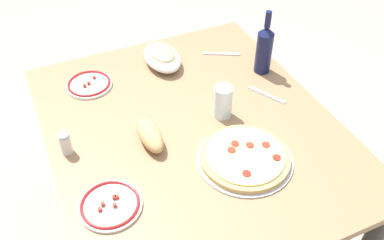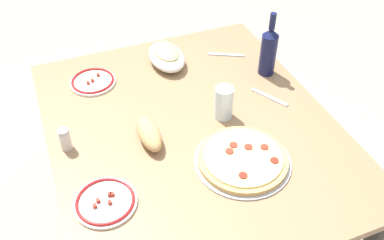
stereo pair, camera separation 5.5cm
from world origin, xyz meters
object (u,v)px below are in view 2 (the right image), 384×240
Objects in this scene: bread_loaf at (149,134)px; baked_pasta_dish at (166,55)px; pepperoni_pizza at (243,159)px; wine_bottle at (269,50)px; side_plate_near at (93,81)px; side_plate_far at (105,202)px; spice_shaker at (65,139)px; dining_table at (192,146)px; water_glass at (224,103)px.

baked_pasta_dish is at bearing 153.65° from bread_loaf.
pepperoni_pizza is 1.85× the size of bread_loaf.
wine_bottle is 1.48× the size of side_plate_near.
side_plate_far is at bearing -8.50° from side_plate_near.
spice_shaker reaches higher than side_plate_near.
dining_table is 3.72× the size of pepperoni_pizza.
spice_shaker reaches higher than baked_pasta_dish.
baked_pasta_dish is 1.80× the size of water_glass.
dining_table is at bearing -64.72° from wine_bottle.
dining_table is 0.51m from side_plate_near.
side_plate_near is at bearing -86.06° from baked_pasta_dish.
wine_bottle reaches higher than bread_loaf.
side_plate_near is 1.06× the size of bread_loaf.
pepperoni_pizza reaches higher than side_plate_near.
pepperoni_pizza is at bearing 62.11° from spice_shaker.
water_glass is at bearing 94.80° from bread_loaf.
side_plate_near is 0.39m from spice_shaker.
spice_shaker is at bearing -117.89° from pepperoni_pizza.
pepperoni_pizza is 0.35m from bread_loaf.
bread_loaf is at bearing 75.50° from spice_shaker.
water_glass is 0.73× the size of bread_loaf.
side_plate_near is (-0.64, -0.39, -0.01)m from pepperoni_pizza.
spice_shaker is (-0.29, -0.55, 0.03)m from pepperoni_pizza.
baked_pasta_dish is 0.79m from side_plate_far.
side_plate_far is at bearing -58.80° from dining_table.
side_plate_near and side_plate_far have the same top height.
wine_bottle reaches higher than baked_pasta_dish.
bread_loaf is at bearing 15.75° from side_plate_near.
baked_pasta_dish is 0.63m from spice_shaker.
spice_shaker is (0.37, -0.51, 0.00)m from baked_pasta_dish.
pepperoni_pizza is 1.67× the size of side_plate_far.
wine_bottle reaches higher than spice_shaker.
bread_loaf is (-0.22, 0.21, 0.03)m from side_plate_far.
dining_table is 0.28m from pepperoni_pizza.
dining_table is at bearing 35.71° from side_plate_near.
bread_loaf reaches higher than side_plate_far.
dining_table is at bearing -6.43° from baked_pasta_dish.
baked_pasta_dish is at bearing 146.71° from side_plate_far.
side_plate_near is at bearing -148.92° from pepperoni_pizza.
side_plate_near is at bearing 171.50° from side_plate_far.
water_glass is 0.58m from side_plate_near.
baked_pasta_dish reaches higher than dining_table.
baked_pasta_dish is at bearing -120.90° from wine_bottle.
baked_pasta_dish reaches higher than side_plate_near.
wine_bottle is 3.27× the size of spice_shaker.
side_plate_far is (0.64, -0.10, 0.00)m from side_plate_near.
dining_table is 5.22× the size of baked_pasta_dish.
water_glass reaches higher than dining_table.
water_glass reaches higher than side_plate_near.
baked_pasta_dish is at bearing -175.99° from pepperoni_pizza.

